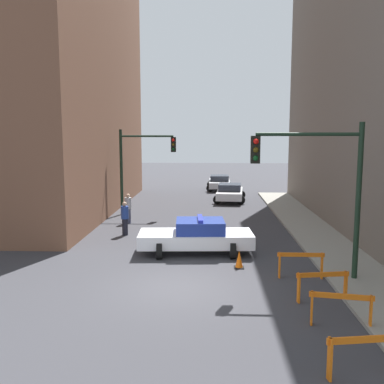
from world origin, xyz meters
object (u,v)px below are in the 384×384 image
(barrier_mid, at_px, (341,304))
(barrier_back, at_px, (322,282))
(barrier_front, at_px, (364,349))
(pedestrian_corner, at_px, (128,208))
(traffic_cone, at_px, (239,260))
(police_car, at_px, (197,236))
(traffic_light_far, at_px, (139,159))
(barrier_corner, at_px, (301,261))
(parked_car_mid, at_px, (219,182))
(pedestrian_crossing, at_px, (125,218))
(traffic_light_near, at_px, (323,177))
(parked_car_near, at_px, (230,192))

(barrier_mid, bearing_deg, barrier_back, 91.21)
(barrier_front, xyz_separation_m, barrier_mid, (0.23, 2.32, 0.00))
(barrier_mid, xyz_separation_m, barrier_back, (-0.04, 1.70, 0.00))
(pedestrian_corner, relative_size, barrier_mid, 1.05)
(barrier_front, distance_m, traffic_cone, 7.42)
(barrier_front, relative_size, traffic_cone, 2.42)
(barrier_front, bearing_deg, police_car, 112.03)
(traffic_light_far, xyz_separation_m, barrier_corner, (7.45, -11.43, -2.78))
(barrier_back, height_order, traffic_cone, barrier_back)
(pedestrian_corner, distance_m, barrier_front, 16.78)
(barrier_front, height_order, barrier_back, same)
(parked_car_mid, xyz_separation_m, traffic_cone, (0.27, -22.37, -0.36))
(barrier_mid, bearing_deg, pedestrian_corner, 122.09)
(police_car, bearing_deg, barrier_front, -161.28)
(parked_car_mid, bearing_deg, pedestrian_corner, -109.50)
(pedestrian_crossing, bearing_deg, traffic_light_far, 121.61)
(barrier_mid, bearing_deg, police_car, 120.02)
(traffic_cone, bearing_deg, pedestrian_corner, 125.81)
(traffic_light_near, bearing_deg, pedestrian_corner, 132.25)
(traffic_light_far, bearing_deg, pedestrian_crossing, -88.26)
(pedestrian_crossing, xyz_separation_m, barrier_back, (7.49, -8.09, -0.24))
(traffic_light_far, height_order, police_car, traffic_light_far)
(traffic_light_near, bearing_deg, traffic_cone, 153.98)
(traffic_light_far, height_order, barrier_mid, traffic_light_far)
(traffic_light_near, xyz_separation_m, traffic_light_far, (-8.03, 11.67, -0.13))
(police_car, height_order, barrier_front, police_car)
(barrier_back, bearing_deg, pedestrian_crossing, 132.81)
(traffic_light_far, bearing_deg, parked_car_near, 43.46)
(parked_car_mid, height_order, pedestrian_crossing, pedestrian_crossing)
(pedestrian_crossing, height_order, traffic_cone, pedestrian_crossing)
(pedestrian_corner, height_order, barrier_corner, pedestrian_corner)
(barrier_corner, xyz_separation_m, traffic_cone, (-2.04, 1.04, -0.30))
(barrier_corner, bearing_deg, barrier_back, -84.34)
(pedestrian_corner, height_order, barrier_mid, pedestrian_corner)
(traffic_light_far, relative_size, parked_car_near, 1.17)
(pedestrian_corner, bearing_deg, traffic_cone, 33.11)
(traffic_light_far, height_order, barrier_corner, traffic_light_far)
(traffic_light_near, relative_size, parked_car_near, 1.17)
(police_car, distance_m, traffic_cone, 2.58)
(barrier_corner, bearing_deg, pedestrian_corner, 130.93)
(parked_car_near, relative_size, pedestrian_corner, 2.67)
(pedestrian_crossing, height_order, barrier_front, pedestrian_crossing)
(barrier_back, relative_size, traffic_cone, 2.42)
(traffic_light_near, distance_m, barrier_front, 6.56)
(traffic_light_near, relative_size, barrier_back, 3.27)
(traffic_light_far, xyz_separation_m, traffic_cone, (5.42, -10.40, -3.08))
(parked_car_near, distance_m, barrier_back, 19.07)
(barrier_corner, bearing_deg, barrier_mid, -86.34)
(barrier_corner, bearing_deg, traffic_light_far, 123.09)
(barrier_corner, bearing_deg, barrier_front, -89.91)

